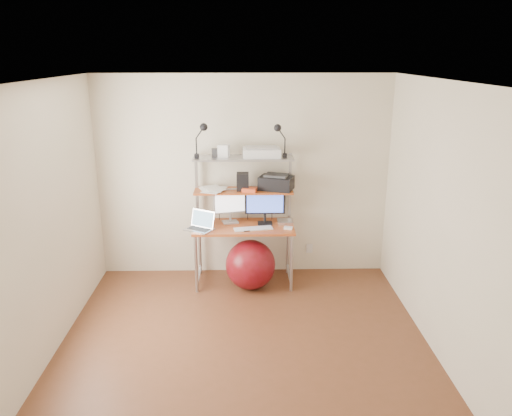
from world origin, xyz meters
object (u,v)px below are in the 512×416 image
Objects in this scene: exercise_ball at (250,265)px; laptop at (201,225)px; monitor_silver at (230,203)px; printer at (276,182)px; monitor_black at (265,204)px.

laptop is at bearing 175.31° from exercise_ball.
printer is at bearing -14.27° from monitor_silver.
monitor_silver is 0.93× the size of monitor_black.
monitor_silver is 0.99× the size of printer.
monitor_black reaches higher than exercise_ball.
exercise_ball is at bearing -64.95° from monitor_silver.
monitor_black is at bearing -21.59° from monitor_silver.
exercise_ball is at bearing -126.90° from monitor_black.
printer reaches higher than exercise_ball.
laptop is 1.03m from printer.
monitor_silver is at bearing -161.00° from printer.
printer reaches higher than monitor_black.
monitor_silver is at bearing 173.04° from monitor_black.
exercise_ball is at bearing 26.29° from laptop.
monitor_black is 0.75m from exercise_ball.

